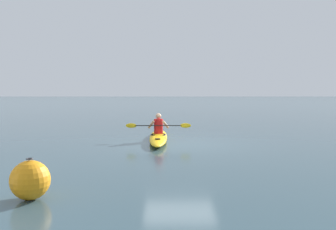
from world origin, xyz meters
TOP-DOWN VIEW (x-y plane):
  - ground_plane at (0.00, 0.00)m, footprint 160.00×160.00m
  - kayak at (0.76, -0.78)m, footprint 0.65×4.55m
  - kayaker at (0.76, -0.83)m, footprint 2.40×0.39m
  - mooring_buoy_orange_mid at (2.87, 6.49)m, footprint 0.69×0.69m

SIDE VIEW (x-z plane):
  - ground_plane at x=0.00m, z-range 0.00..0.00m
  - kayak at x=0.76m, z-range 0.00..0.27m
  - mooring_buoy_orange_mid at x=2.87m, z-range -0.02..0.71m
  - kayaker at x=0.76m, z-range 0.21..0.97m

